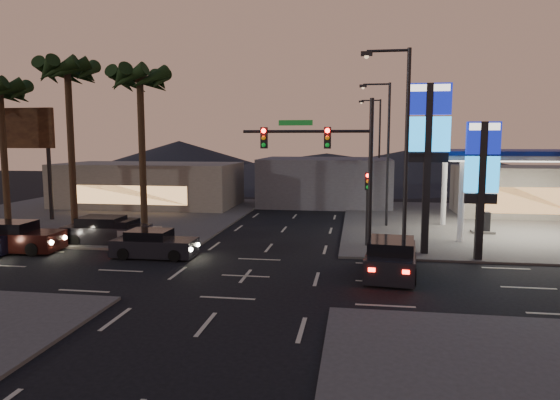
% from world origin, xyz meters
% --- Properties ---
extents(ground, '(140.00, 140.00, 0.00)m').
position_xyz_m(ground, '(0.00, 0.00, 0.00)').
color(ground, black).
rests_on(ground, ground).
extents(corner_lot_ne, '(24.00, 24.00, 0.12)m').
position_xyz_m(corner_lot_ne, '(16.00, 16.00, 0.06)').
color(corner_lot_ne, '#47443F').
rests_on(corner_lot_ne, ground).
extents(corner_lot_nw, '(24.00, 24.00, 0.12)m').
position_xyz_m(corner_lot_nw, '(-16.00, 16.00, 0.06)').
color(corner_lot_nw, '#47443F').
rests_on(corner_lot_nw, ground).
extents(gas_station, '(12.20, 8.20, 5.47)m').
position_xyz_m(gas_station, '(16.00, 12.00, 5.08)').
color(gas_station, silver).
rests_on(gas_station, ground).
extents(convenience_store, '(10.00, 6.00, 4.00)m').
position_xyz_m(convenience_store, '(18.00, 21.00, 2.00)').
color(convenience_store, '#726B5B').
rests_on(convenience_store, ground).
extents(pylon_sign_tall, '(2.20, 0.35, 9.00)m').
position_xyz_m(pylon_sign_tall, '(8.50, 5.50, 6.39)').
color(pylon_sign_tall, black).
rests_on(pylon_sign_tall, ground).
extents(pylon_sign_short, '(1.60, 0.35, 7.00)m').
position_xyz_m(pylon_sign_short, '(11.00, 4.50, 4.66)').
color(pylon_sign_short, black).
rests_on(pylon_sign_short, ground).
extents(traffic_signal_mast, '(6.10, 0.39, 8.00)m').
position_xyz_m(traffic_signal_mast, '(3.76, 1.99, 5.23)').
color(traffic_signal_mast, black).
rests_on(traffic_signal_mast, ground).
extents(pedestal_signal, '(0.32, 0.39, 4.30)m').
position_xyz_m(pedestal_signal, '(5.50, 6.98, 2.92)').
color(pedestal_signal, black).
rests_on(pedestal_signal, ground).
extents(streetlight_near, '(2.14, 0.25, 10.00)m').
position_xyz_m(streetlight_near, '(6.79, 1.00, 5.72)').
color(streetlight_near, black).
rests_on(streetlight_near, ground).
extents(streetlight_mid, '(2.14, 0.25, 10.00)m').
position_xyz_m(streetlight_mid, '(6.79, 14.00, 5.72)').
color(streetlight_mid, black).
rests_on(streetlight_mid, ground).
extents(streetlight_far, '(2.14, 0.25, 10.00)m').
position_xyz_m(streetlight_far, '(6.79, 28.00, 5.72)').
color(streetlight_far, black).
rests_on(streetlight_far, ground).
extents(palm_a, '(4.41, 4.41, 10.86)m').
position_xyz_m(palm_a, '(-9.00, 9.50, 9.43)').
color(palm_a, black).
rests_on(palm_a, ground).
extents(palm_b, '(4.41, 4.41, 11.46)m').
position_xyz_m(palm_b, '(-14.00, 9.50, 9.97)').
color(palm_b, black).
rests_on(palm_b, ground).
extents(palm_c, '(4.41, 4.41, 10.26)m').
position_xyz_m(palm_c, '(-19.00, 9.50, 8.88)').
color(palm_c, black).
rests_on(palm_c, ground).
extents(billboard, '(6.00, 0.30, 8.50)m').
position_xyz_m(billboard, '(-20.50, 13.00, 6.33)').
color(billboard, black).
rests_on(billboard, ground).
extents(building_far_west, '(16.00, 8.00, 4.00)m').
position_xyz_m(building_far_west, '(-14.00, 22.00, 2.00)').
color(building_far_west, '#726B5B').
rests_on(building_far_west, ground).
extents(building_far_mid, '(12.00, 9.00, 4.40)m').
position_xyz_m(building_far_mid, '(2.00, 26.00, 2.20)').
color(building_far_mid, '#4C4C51').
rests_on(building_far_mid, ground).
extents(hill_left, '(40.00, 40.00, 6.00)m').
position_xyz_m(hill_left, '(-25.00, 60.00, 3.00)').
color(hill_left, black).
rests_on(hill_left, ground).
extents(hill_right, '(50.00, 50.00, 5.00)m').
position_xyz_m(hill_right, '(15.00, 60.00, 2.50)').
color(hill_right, black).
rests_on(hill_right, ground).
extents(hill_center, '(60.00, 60.00, 4.00)m').
position_xyz_m(hill_center, '(0.00, 60.00, 2.00)').
color(hill_center, black).
rests_on(hill_center, ground).
extents(car_lane_a_front, '(4.43, 1.91, 1.43)m').
position_xyz_m(car_lane_a_front, '(-5.57, 2.90, 0.67)').
color(car_lane_a_front, black).
rests_on(car_lane_a_front, ground).
extents(car_lane_a_mid, '(5.17, 2.38, 1.65)m').
position_xyz_m(car_lane_a_mid, '(-13.70, 3.00, 0.77)').
color(car_lane_a_mid, black).
rests_on(car_lane_a_mid, ground).
extents(car_lane_b_front, '(4.62, 2.13, 1.48)m').
position_xyz_m(car_lane_b_front, '(-8.79, 5.62, 0.69)').
color(car_lane_b_front, '#5C5C5E').
rests_on(car_lane_b_front, ground).
extents(car_lane_b_mid, '(5.03, 2.23, 1.62)m').
position_xyz_m(car_lane_b_mid, '(-9.70, 5.66, 0.75)').
color(car_lane_b_mid, black).
rests_on(car_lane_b_mid, ground).
extents(suv_station, '(2.63, 5.23, 1.68)m').
position_xyz_m(suv_station, '(6.49, 1.27, 0.78)').
color(suv_station, black).
rests_on(suv_station, ground).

